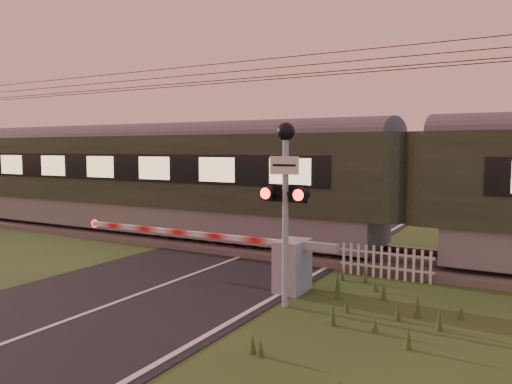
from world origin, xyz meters
The scene contains 8 objects.
ground centered at (0.00, 0.00, 0.00)m, with size 160.00×160.00×0.00m, color #2C451A.
road centered at (0.02, -0.23, 0.01)m, with size 6.00×140.00×0.03m.
track_bed centered at (0.00, 6.50, 0.07)m, with size 140.00×3.40×0.39m.
overhead_wires centered at (0.00, 6.50, 5.72)m, with size 120.00×0.62×0.62m.
train centered at (4.67, 6.50, 2.21)m, with size 41.45×2.86×3.86m.
boom_gate centered at (2.52, 2.41, 0.67)m, with size 7.50×0.92×1.22m.
crossing_signal centered at (3.21, 1.35, 2.61)m, with size 0.96×0.37×3.79m.
picket_fence centered at (4.43, 4.60, 0.41)m, with size 2.38×0.07×0.81m.
Camera 1 is at (7.61, -7.74, 3.26)m, focal length 35.00 mm.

